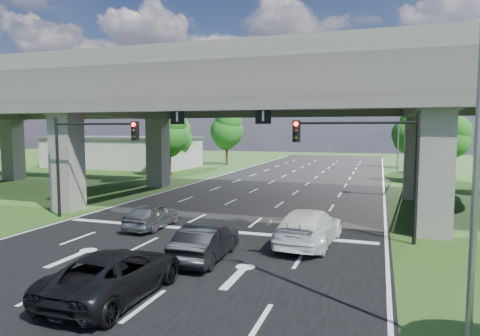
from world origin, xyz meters
The scene contains 19 objects.
ground centered at (0.00, 0.00, 0.00)m, with size 160.00×160.00×0.00m, color #264315.
road centered at (0.00, 10.00, 0.01)m, with size 18.00×120.00×0.03m, color black.
overpass centered at (0.00, 12.00, 7.92)m, with size 80.00×15.00×10.00m.
warehouse centered at (-26.00, 35.00, 2.00)m, with size 20.00×10.00×4.00m, color #9E9E99.
signal_right centered at (7.82, 3.94, 4.19)m, with size 5.76×0.54×6.00m.
signal_left centered at (-7.82, 3.94, 4.19)m, with size 5.76×0.54×6.00m.
streetlight_near centered at (10.10, -6.00, 5.85)m, with size 3.38×0.25×10.00m.
streetlight_far centered at (10.10, 24.00, 5.85)m, with size 3.38×0.25×10.00m.
streetlight_beyond centered at (10.10, 40.00, 5.85)m, with size 3.38×0.25×10.00m.
tree_left_near centered at (-13.95, 26.00, 4.82)m, with size 4.50×4.50×7.80m.
tree_left_mid centered at (-16.95, 34.00, 4.17)m, with size 3.91×3.90×6.76m.
tree_left_far centered at (-12.95, 42.00, 5.14)m, with size 4.80×4.80×8.32m.
tree_right_near centered at (13.05, 28.00, 4.50)m, with size 4.20×4.20×7.28m.
tree_right_mid centered at (16.05, 36.00, 4.17)m, with size 3.91×3.90×6.76m.
tree_right_far centered at (12.05, 44.00, 4.82)m, with size 4.50×4.50×7.80m.
car_silver centered at (-3.05, 2.98, 0.71)m, with size 1.61×3.99×1.36m, color gray.
car_dark centered at (1.80, -1.22, 0.76)m, with size 1.54×4.43×1.46m, color black.
car_white centered at (5.40, 2.35, 0.84)m, with size 2.28×5.60×1.63m, color silver.
car_trailing centered at (0.58, -5.67, 0.77)m, with size 2.47×5.35×1.49m, color black.
Camera 1 is at (8.40, -16.87, 5.32)m, focal length 32.00 mm.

